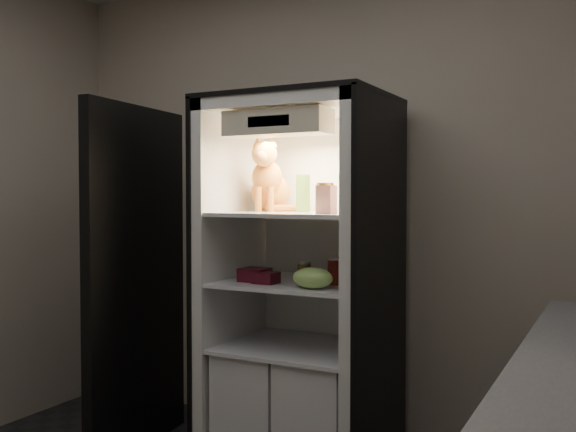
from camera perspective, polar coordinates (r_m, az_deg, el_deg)
name	(u,v)px	position (r m, az deg, el deg)	size (l,w,h in m)	color
room_shell	(112,120)	(2.16, -15.35, 8.20)	(3.60, 3.60, 3.60)	white
refrigerator	(303,308)	(3.35, 1.32, -8.18)	(0.90, 0.72, 1.88)	white
fridge_door	(137,281)	(3.55, -13.29, -5.66)	(0.17, 0.87, 1.85)	black
tabby_cat	(269,183)	(3.43, -1.68, 2.91)	(0.36, 0.39, 0.40)	#D3561B
parmesan_shaker	(303,193)	(3.31, 1.34, 2.04)	(0.07, 0.07, 0.19)	green
mayo_tub	(325,198)	(3.29, 3.30, 1.58)	(0.10, 0.10, 0.14)	white
salsa_jar	(325,198)	(3.15, 3.32, 1.64)	(0.08, 0.08, 0.15)	maroon
pepper_jar	(351,192)	(3.19, 5.61, 2.17)	(0.12, 0.12, 0.21)	maroon
cream_carton	(326,200)	(3.02, 3.42, 1.47)	(0.08, 0.08, 0.13)	silver
soda_can_a	(337,269)	(3.33, 4.38, -4.71)	(0.06, 0.06, 0.11)	black
soda_can_b	(346,269)	(3.22, 5.16, -4.69)	(0.07, 0.07, 0.14)	black
soda_can_c	(335,272)	(3.14, 4.16, -4.98)	(0.07, 0.07, 0.13)	black
condiment_jar	(304,271)	(3.30, 1.44, -4.90)	(0.07, 0.07, 0.10)	brown
grape_bag	(313,278)	(3.01, 2.20, -5.53)	(0.20, 0.14, 0.10)	#8BC65C
berry_box_left	(255,275)	(3.26, -2.97, -5.24)	(0.13, 0.13, 0.07)	#4A0C19
berry_box_right	(266,278)	(3.19, -1.97, -5.52)	(0.11, 0.11, 0.05)	#4A0C19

